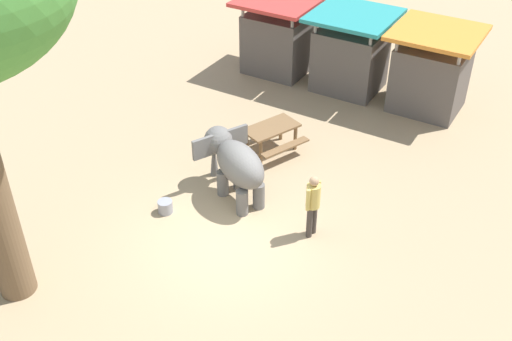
# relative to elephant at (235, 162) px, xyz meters

# --- Properties ---
(ground_plane) EXTENTS (60.00, 60.00, 0.00)m
(ground_plane) POSITION_rel_elephant_xyz_m (0.72, -1.47, -1.01)
(ground_plane) COLOR tan
(elephant) EXTENTS (2.24, 1.89, 1.59)m
(elephant) POSITION_rel_elephant_xyz_m (0.00, 0.00, 0.00)
(elephant) COLOR slate
(elephant) RESTS_ON ground_plane
(person_handler) EXTENTS (0.32, 0.51, 1.62)m
(person_handler) POSITION_rel_elephant_xyz_m (2.28, -0.36, -0.07)
(person_handler) COLOR #3F3833
(person_handler) RESTS_ON ground_plane
(picnic_table_near) EXTENTS (1.94, 1.95, 0.78)m
(picnic_table_near) POSITION_rel_elephant_xyz_m (-0.24, 2.22, -0.43)
(picnic_table_near) COLOR brown
(picnic_table_near) RESTS_ON ground_plane
(market_stall_red) EXTENTS (2.50, 2.50, 2.52)m
(market_stall_red) POSITION_rel_elephant_xyz_m (-2.55, 6.79, 0.13)
(market_stall_red) COLOR #59514C
(market_stall_red) RESTS_ON ground_plane
(market_stall_teal) EXTENTS (2.50, 2.50, 2.52)m
(market_stall_teal) POSITION_rel_elephant_xyz_m (0.05, 6.79, 0.13)
(market_stall_teal) COLOR #59514C
(market_stall_teal) RESTS_ON ground_plane
(market_stall_orange) EXTENTS (2.50, 2.50, 2.52)m
(market_stall_orange) POSITION_rel_elephant_xyz_m (2.65, 6.79, 0.13)
(market_stall_orange) COLOR #59514C
(market_stall_orange) RESTS_ON ground_plane
(feed_bucket) EXTENTS (0.36, 0.36, 0.32)m
(feed_bucket) POSITION_rel_elephant_xyz_m (-1.11, -1.42, -0.85)
(feed_bucket) COLOR gray
(feed_bucket) RESTS_ON ground_plane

